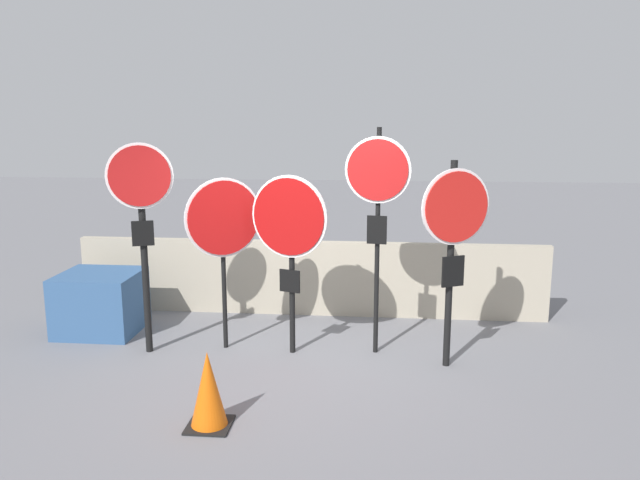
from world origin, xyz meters
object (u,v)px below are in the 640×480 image
at_px(stop_sign_2, 289,228).
at_px(stop_sign_4, 454,228).
at_px(traffic_cone_0, 208,390).
at_px(stop_sign_3, 378,190).
at_px(stop_sign_0, 141,207).
at_px(storage_crate, 100,302).
at_px(stop_sign_1, 224,224).

distance_m(stop_sign_2, stop_sign_4, 1.80).
bearing_deg(traffic_cone_0, stop_sign_4, 34.55).
xyz_separation_m(stop_sign_3, stop_sign_4, (0.81, -0.32, -0.35)).
xyz_separation_m(stop_sign_4, traffic_cone_0, (-2.26, -1.56, -1.21)).
bearing_deg(stop_sign_2, stop_sign_0, -156.87).
distance_m(stop_sign_2, traffic_cone_0, 2.17).
bearing_deg(storage_crate, stop_sign_1, -14.28).
distance_m(stop_sign_0, stop_sign_2, 1.67).
xyz_separation_m(stop_sign_1, stop_sign_2, (0.77, -0.09, -0.01)).
xyz_separation_m(stop_sign_0, stop_sign_1, (0.88, 0.21, -0.22)).
height_order(stop_sign_0, stop_sign_1, stop_sign_0).
xyz_separation_m(stop_sign_3, storage_crate, (-3.49, 0.43, -1.52)).
bearing_deg(stop_sign_3, stop_sign_4, -13.20).
relative_size(stop_sign_1, stop_sign_2, 0.98).
height_order(stop_sign_1, stop_sign_4, stop_sign_4).
height_order(stop_sign_2, storage_crate, stop_sign_2).
bearing_deg(storage_crate, stop_sign_4, -9.92).
height_order(stop_sign_1, storage_crate, stop_sign_1).
height_order(stop_sign_3, stop_sign_4, stop_sign_3).
bearing_deg(stop_sign_1, storage_crate, 131.93).
distance_m(stop_sign_0, storage_crate, 1.72).
relative_size(stop_sign_4, traffic_cone_0, 3.23).
xyz_separation_m(stop_sign_1, traffic_cone_0, (0.29, -1.87, -1.15)).
height_order(stop_sign_0, storage_crate, stop_sign_0).
height_order(stop_sign_0, stop_sign_4, stop_sign_0).
xyz_separation_m(stop_sign_0, stop_sign_3, (2.62, 0.23, 0.19)).
bearing_deg(stop_sign_4, stop_sign_0, 152.37).
bearing_deg(stop_sign_4, traffic_cone_0, -171.48).
distance_m(stop_sign_1, stop_sign_2, 0.77).
bearing_deg(traffic_cone_0, stop_sign_0, 125.27).
height_order(stop_sign_1, stop_sign_2, stop_sign_2).
distance_m(stop_sign_1, stop_sign_3, 1.79).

